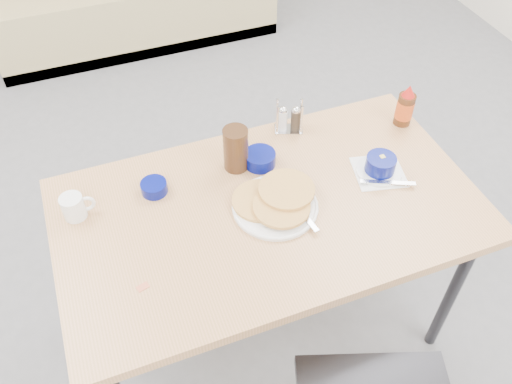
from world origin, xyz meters
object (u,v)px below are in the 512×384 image
object	(u,v)px
amber_tumbler	(236,149)
condiment_caddy	(289,120)
creamer_bowl	(154,187)
grits_setting	(380,166)
coffee_mug	(74,206)
butter_bowl	(260,159)
pancake_plate	(276,202)
dining_table	(269,219)
syrup_bottle	(405,107)

from	to	relation	value
amber_tumbler	condiment_caddy	bearing A→B (deg)	25.07
creamer_bowl	grits_setting	bearing A→B (deg)	-14.18
coffee_mug	butter_bowl	size ratio (longest dim) A/B	0.98
pancake_plate	condiment_caddy	bearing A→B (deg)	60.62
pancake_plate	creamer_bowl	world-z (taller)	pancake_plate
dining_table	syrup_bottle	bearing A→B (deg)	19.17
coffee_mug	condiment_caddy	world-z (taller)	condiment_caddy
coffee_mug	amber_tumbler	world-z (taller)	amber_tumbler
dining_table	coffee_mug	distance (m)	0.64
dining_table	pancake_plate	size ratio (longest dim) A/B	4.75
grits_setting	condiment_caddy	distance (m)	0.39
pancake_plate	creamer_bowl	bearing A→B (deg)	149.53
pancake_plate	syrup_bottle	xyz separation A→B (m)	(0.62, 0.23, 0.05)
coffee_mug	amber_tumbler	distance (m)	0.57
creamer_bowl	butter_bowl	size ratio (longest dim) A/B	0.80
pancake_plate	condiment_caddy	distance (m)	0.40
butter_bowl	amber_tumbler	world-z (taller)	amber_tumbler
coffee_mug	syrup_bottle	bearing A→B (deg)	1.56
coffee_mug	condiment_caddy	xyz separation A→B (m)	(0.82, 0.15, 0.00)
coffee_mug	grits_setting	xyz separation A→B (m)	(1.02, -0.18, -0.01)
dining_table	condiment_caddy	xyz separation A→B (m)	(0.22, 0.34, 0.11)
creamer_bowl	amber_tumbler	bearing A→B (deg)	3.44
dining_table	creamer_bowl	world-z (taller)	creamer_bowl
grits_setting	dining_table	bearing A→B (deg)	-178.35
condiment_caddy	syrup_bottle	world-z (taller)	syrup_bottle
coffee_mug	butter_bowl	xyz separation A→B (m)	(0.65, 0.01, -0.02)
butter_bowl	syrup_bottle	bearing A→B (deg)	1.90
dining_table	pancake_plate	world-z (taller)	pancake_plate
amber_tumbler	syrup_bottle	xyz separation A→B (m)	(0.68, 0.00, -0.01)
grits_setting	butter_bowl	size ratio (longest dim) A/B	1.94
butter_bowl	condiment_caddy	size ratio (longest dim) A/B	0.88
coffee_mug	grits_setting	size ratio (longest dim) A/B	0.50
creamer_bowl	syrup_bottle	bearing A→B (deg)	1.10
grits_setting	creamer_bowl	world-z (taller)	grits_setting
dining_table	syrup_bottle	xyz separation A→B (m)	(0.64, 0.22, 0.14)
condiment_caddy	pancake_plate	bearing A→B (deg)	-98.63
dining_table	amber_tumbler	xyz separation A→B (m)	(-0.04, 0.22, 0.14)
amber_tumbler	condiment_caddy	xyz separation A→B (m)	(0.25, 0.12, -0.04)
creamer_bowl	condiment_caddy	world-z (taller)	condiment_caddy
condiment_caddy	butter_bowl	bearing A→B (deg)	-120.33
grits_setting	syrup_bottle	world-z (taller)	syrup_bottle
syrup_bottle	condiment_caddy	bearing A→B (deg)	164.50
pancake_plate	syrup_bottle	bearing A→B (deg)	20.33
grits_setting	condiment_caddy	size ratio (longest dim) A/B	1.70
pancake_plate	condiment_caddy	size ratio (longest dim) A/B	2.32
creamer_bowl	condiment_caddy	size ratio (longest dim) A/B	0.70
dining_table	butter_bowl	xyz separation A→B (m)	(0.05, 0.20, 0.09)
condiment_caddy	dining_table	bearing A→B (deg)	-101.70
coffee_mug	amber_tumbler	xyz separation A→B (m)	(0.56, 0.03, 0.04)
coffee_mug	butter_bowl	world-z (taller)	coffee_mug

